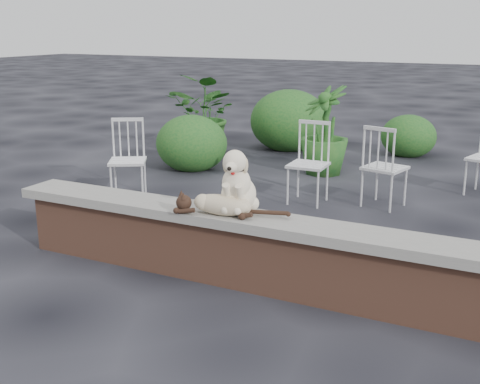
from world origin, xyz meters
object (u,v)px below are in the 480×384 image
at_px(chair_c, 385,166).
at_px(potted_plant_a, 206,114).
at_px(dog, 239,179).
at_px(chair_b, 308,163).
at_px(chair_a, 127,160).
at_px(potted_plant_b, 325,130).
at_px(cat, 221,204).

bearing_deg(chair_c, potted_plant_a, -13.05).
bearing_deg(dog, chair_b, 85.97).
relative_size(chair_a, potted_plant_a, 0.73).
bearing_deg(chair_c, potted_plant_b, -33.16).
xyz_separation_m(cat, chair_a, (-2.16, 1.69, -0.20)).
distance_m(chair_b, chair_c, 0.87).
bearing_deg(chair_b, dog, -85.39).
height_order(chair_b, potted_plant_a, potted_plant_a).
bearing_deg(potted_plant_b, chair_a, -127.56).
relative_size(dog, chair_a, 0.56).
height_order(chair_c, potted_plant_b, potted_plant_b).
xyz_separation_m(chair_c, chair_a, (-2.82, -1.02, 0.00)).
relative_size(cat, chair_b, 1.14).
bearing_deg(potted_plant_a, chair_c, -26.62).
bearing_deg(chair_b, potted_plant_b, 99.85).
height_order(chair_b, chair_a, same).
height_order(cat, chair_b, chair_b).
xyz_separation_m(dog, cat, (-0.08, -0.15, -0.17)).
height_order(potted_plant_a, potted_plant_b, potted_plant_a).
xyz_separation_m(chair_c, potted_plant_b, (-1.12, 1.19, 0.14)).
xyz_separation_m(chair_a, potted_plant_b, (1.70, 2.21, 0.14)).
distance_m(cat, potted_plant_b, 3.93).
distance_m(chair_a, potted_plant_a, 2.67).
relative_size(chair_b, potted_plant_a, 0.73).
distance_m(potted_plant_a, potted_plant_b, 2.15).
xyz_separation_m(chair_b, potted_plant_a, (-2.40, 1.87, 0.17)).
xyz_separation_m(cat, chair_c, (0.65, 2.71, -0.20)).
relative_size(chair_c, chair_a, 1.00).
bearing_deg(chair_b, cat, -87.62).
bearing_deg(potted_plant_b, chair_c, -46.73).
height_order(cat, chair_a, chair_a).
bearing_deg(cat, chair_a, 131.64).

